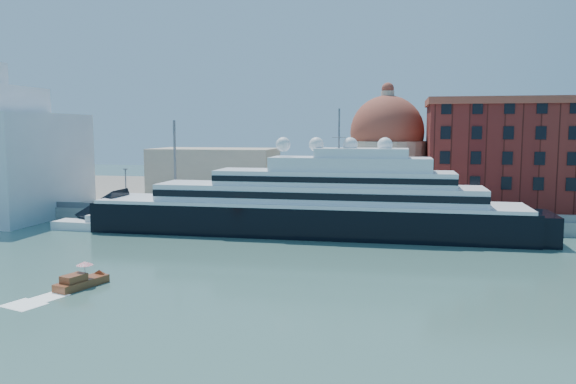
# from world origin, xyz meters

# --- Properties ---
(ground) EXTENTS (400.00, 400.00, 0.00)m
(ground) POSITION_xyz_m (0.00, 0.00, 0.00)
(ground) COLOR #38615A
(ground) RESTS_ON ground
(quay) EXTENTS (180.00, 10.00, 2.50)m
(quay) POSITION_xyz_m (0.00, 34.00, 1.25)
(quay) COLOR gray
(quay) RESTS_ON ground
(land) EXTENTS (260.00, 72.00, 2.00)m
(land) POSITION_xyz_m (0.00, 75.00, 1.00)
(land) COLOR slate
(land) RESTS_ON ground
(quay_fence) EXTENTS (180.00, 0.10, 1.20)m
(quay_fence) POSITION_xyz_m (0.00, 29.50, 3.10)
(quay_fence) COLOR slate
(quay_fence) RESTS_ON quay
(superyacht) EXTENTS (87.10, 12.08, 26.03)m
(superyacht) POSITION_xyz_m (6.26, 23.00, 4.49)
(superyacht) COLOR black
(superyacht) RESTS_ON ground
(service_barge) EXTENTS (13.74, 5.14, 3.05)m
(service_barge) POSITION_xyz_m (-31.56, 19.90, 0.88)
(service_barge) COLOR white
(service_barge) RESTS_ON ground
(water_taxi) EXTENTS (4.12, 7.03, 3.17)m
(water_taxi) POSITION_xyz_m (-11.89, -15.84, 0.76)
(water_taxi) COLOR maroon
(water_taxi) RESTS_ON ground
(warehouse) EXTENTS (43.00, 19.00, 23.25)m
(warehouse) POSITION_xyz_m (52.00, 52.00, 13.79)
(warehouse) COLOR maroon
(warehouse) RESTS_ON land
(church) EXTENTS (66.00, 18.00, 25.50)m
(church) POSITION_xyz_m (6.39, 57.72, 10.91)
(church) COLOR beige
(church) RESTS_ON land
(lamp_posts) EXTENTS (120.80, 2.40, 18.00)m
(lamp_posts) POSITION_xyz_m (-12.67, 32.27, 9.84)
(lamp_posts) COLOR slate
(lamp_posts) RESTS_ON quay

